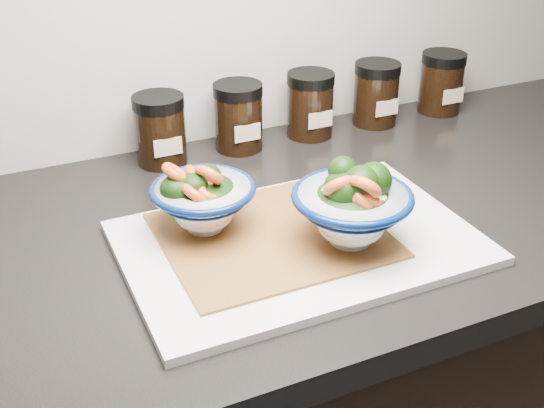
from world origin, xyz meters
name	(u,v)px	position (x,y,z in m)	size (l,w,h in m)	color
countertop	(337,216)	(0.00, 1.45, 0.88)	(3.50, 0.60, 0.04)	black
cutting_board	(299,242)	(-0.10, 1.37, 0.91)	(0.45, 0.30, 0.01)	silver
bamboo_mat	(272,235)	(-0.13, 1.39, 0.91)	(0.28, 0.24, 0.00)	#A06930
bowl_left	(202,199)	(-0.21, 1.44, 0.96)	(0.14, 0.14, 0.10)	white
bowl_right	(352,206)	(-0.05, 1.33, 0.97)	(0.15, 0.15, 0.11)	white
spice_jar_a	(160,130)	(-0.19, 1.69, 0.96)	(0.08, 0.08, 0.11)	black
spice_jar_b	(238,117)	(-0.06, 1.69, 0.96)	(0.08, 0.08, 0.11)	black
spice_jar_c	(310,105)	(0.08, 1.69, 0.96)	(0.08, 0.08, 0.11)	black
spice_jar_d	(376,93)	(0.21, 1.69, 0.96)	(0.08, 0.08, 0.11)	black
spice_jar_e	(441,82)	(0.35, 1.69, 0.96)	(0.08, 0.08, 0.11)	black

